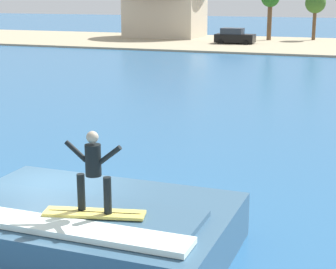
% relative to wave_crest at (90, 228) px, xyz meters
% --- Properties ---
extents(ground_plane, '(260.00, 260.00, 0.00)m').
position_rel_wave_crest_xyz_m(ground_plane, '(-1.73, 1.19, -0.55)').
color(ground_plane, '#2A5E8E').
extents(wave_crest, '(6.06, 4.13, 1.16)m').
position_rel_wave_crest_xyz_m(wave_crest, '(0.00, 0.00, 0.00)').
color(wave_crest, '#365974').
rests_on(wave_crest, ground_plane).
extents(surfboard, '(2.10, 0.93, 0.06)m').
position_rel_wave_crest_xyz_m(surfboard, '(0.46, -0.63, 0.64)').
color(surfboard, '#EAD159').
rests_on(surfboard, wave_crest).
extents(surfer, '(1.25, 0.32, 1.66)m').
position_rel_wave_crest_xyz_m(surfer, '(0.46, -0.60, 1.60)').
color(surfer, black).
rests_on(surfer, surfboard).
extents(shoreline_bank, '(120.00, 20.81, 0.19)m').
position_rel_wave_crest_xyz_m(shoreline_bank, '(-1.73, 52.53, -0.45)').
color(shoreline_bank, tan).
rests_on(shoreline_bank, ground_plane).
extents(car_near_shore, '(4.26, 2.19, 1.86)m').
position_rel_wave_crest_xyz_m(car_near_shore, '(-9.56, 51.12, 0.40)').
color(car_near_shore, black).
rests_on(car_near_shore, ground_plane).
extents(house_with_chimney, '(11.17, 11.17, 8.07)m').
position_rel_wave_crest_xyz_m(house_with_chimney, '(-20.08, 57.55, 4.04)').
color(house_with_chimney, beige).
rests_on(house_with_chimney, ground_plane).
extents(tree_tall_bare, '(2.38, 2.38, 5.65)m').
position_rel_wave_crest_xyz_m(tree_tall_bare, '(-2.03, 59.16, 3.79)').
color(tree_tall_bare, brown).
rests_on(tree_tall_bare, ground_plane).
extents(tree_short_bushy, '(2.14, 2.14, 6.11)m').
position_rel_wave_crest_xyz_m(tree_short_bushy, '(-6.94, 57.26, 4.18)').
color(tree_short_bushy, brown).
rests_on(tree_short_bushy, ground_plane).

